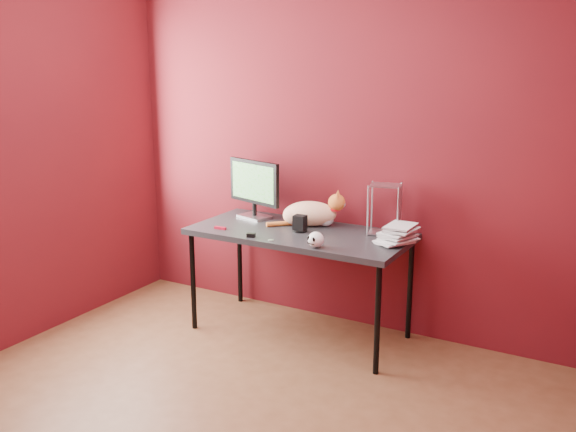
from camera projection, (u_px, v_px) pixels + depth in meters
The scene contains 11 objects.
room at pixel (189, 160), 2.98m from camera, with size 3.52×3.52×2.61m.
desk at pixel (300, 238), 4.40m from camera, with size 1.50×0.70×0.75m.
monitor at pixel (254, 186), 4.69m from camera, with size 0.48×0.22×0.43m.
cat at pixel (311, 213), 4.51m from camera, with size 0.49×0.35×0.26m.
skull_mug at pixel (316, 240), 4.00m from camera, with size 0.10×0.11×0.10m.
speaker at pixel (300, 224), 4.36m from camera, with size 0.10×0.10×0.11m.
book_stack at pixel (392, 137), 4.00m from camera, with size 0.26×0.28×1.35m.
wire_rack at pixel (384, 209), 4.28m from camera, with size 0.23×0.20×0.34m.
pocket_knife at pixel (220, 228), 4.43m from camera, with size 0.09×0.02×0.02m, color maroon.
black_gadget at pixel (251, 235), 4.24m from camera, with size 0.06×0.03×0.03m, color black.
washer at pixel (271, 240), 4.17m from camera, with size 0.04×0.04×0.00m, color #B5B5BA.
Camera 1 is at (1.85, -2.35, 1.92)m, focal length 40.00 mm.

